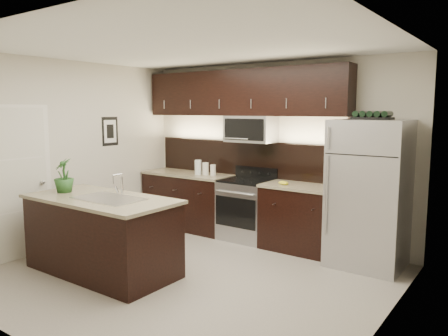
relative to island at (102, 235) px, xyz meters
The scene contains 12 objects.
ground 1.17m from the island, 28.43° to the left, with size 4.50×4.50×0.00m, color gray.
room_walls 1.55m from the island, 29.63° to the left, with size 4.52×4.02×2.71m.
counter_run 2.26m from the island, 77.47° to the left, with size 3.51×0.65×0.94m.
upper_fixtures 2.93m from the island, 77.62° to the left, with size 3.49×0.40×1.66m.
island is the anchor object (origin of this frame).
sink_faucet 0.51m from the island, ahead, with size 0.84×0.50×0.28m.
refrigerator 3.38m from the island, 39.77° to the left, with size 0.90×0.81×1.87m, color #B2B2B7.
wine_rack 3.65m from the island, 39.77° to the left, with size 0.46×0.29×0.11m.
plant 0.94m from the island, behind, with size 0.24×0.24×0.44m, color #245120.
canisters 2.26m from the island, 93.22° to the left, with size 0.35×0.17×0.24m.
french_press 3.06m from the island, 45.71° to the left, with size 0.10×0.10×0.28m.
bananas 2.56m from the island, 57.61° to the left, with size 0.16×0.12×0.05m, color yellow.
Camera 1 is at (3.29, -3.86, 1.99)m, focal length 35.00 mm.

